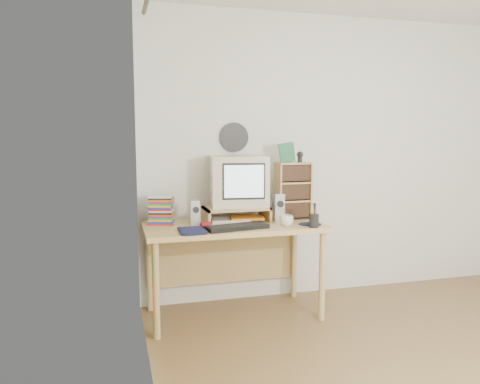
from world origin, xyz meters
TOP-DOWN VIEW (x-y plane):
  - floor at (0.00, 0.00)m, footprint 3.50×3.50m
  - back_wall at (0.00, 1.75)m, footprint 3.50×0.00m
  - left_wall at (-1.75, 0.00)m, footprint 0.00×3.50m
  - curtain at (-1.71, 0.48)m, footprint 0.00×2.20m
  - wall_disc at (-0.93, 1.73)m, footprint 0.25×0.02m
  - desk at (-1.03, 1.44)m, footprint 1.40×0.70m
  - monitor_riser at (-0.98, 1.48)m, footprint 0.52×0.30m
  - crt_monitor at (-0.95, 1.53)m, footprint 0.49×0.49m
  - speaker_left at (-1.33, 1.42)m, footprint 0.08×0.08m
  - speaker_right at (-0.64, 1.42)m, footprint 0.08×0.08m
  - keyboard at (-1.06, 1.17)m, footprint 0.50×0.24m
  - dvd_stack at (-1.58, 1.53)m, footprint 0.21×0.17m
  - cd_rack at (-0.49, 1.47)m, footprint 0.29×0.16m
  - mug at (-0.66, 1.18)m, footprint 0.14×0.14m
  - diary at (-1.49, 1.15)m, footprint 0.23×0.17m
  - mousepad at (-0.45, 1.19)m, footprint 0.20×0.20m
  - pen_cup at (-0.47, 1.07)m, footprint 0.08×0.08m
  - papers at (-0.98, 1.46)m, footprint 0.34×0.28m
  - red_box at (-1.27, 1.29)m, footprint 0.09×0.06m
  - game_box at (-0.54, 1.48)m, footprint 0.13×0.04m
  - webcam at (-0.43, 1.47)m, footprint 0.06×0.06m

SIDE VIEW (x-z plane):
  - floor at x=0.00m, z-range 0.00..0.00m
  - desk at x=-1.03m, z-range 0.24..0.99m
  - mousepad at x=-0.45m, z-range 0.75..0.75m
  - keyboard at x=-1.06m, z-range 0.75..0.78m
  - red_box at x=-1.27m, z-range 0.75..0.79m
  - papers at x=-0.98m, z-range 0.75..0.79m
  - diary at x=-1.49m, z-range 0.75..0.80m
  - mug at x=-0.66m, z-range 0.75..0.84m
  - pen_cup at x=-0.47m, z-range 0.75..0.90m
  - monitor_riser at x=-0.98m, z-range 0.78..0.90m
  - speaker_left at x=-1.33m, z-range 0.75..0.94m
  - speaker_right at x=-0.64m, z-range 0.75..0.97m
  - dvd_stack at x=-1.58m, z-range 0.75..1.00m
  - cd_rack at x=-0.49m, z-range 0.75..1.22m
  - crt_monitor at x=-0.95m, z-range 0.87..1.28m
  - curtain at x=-1.71m, z-range 0.05..2.25m
  - back_wall at x=0.00m, z-range -0.50..3.00m
  - left_wall at x=-1.75m, z-range -0.50..3.00m
  - webcam at x=-0.43m, z-range 1.22..1.31m
  - game_box at x=-0.54m, z-range 1.22..1.39m
  - wall_disc at x=-0.93m, z-range 1.30..1.55m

